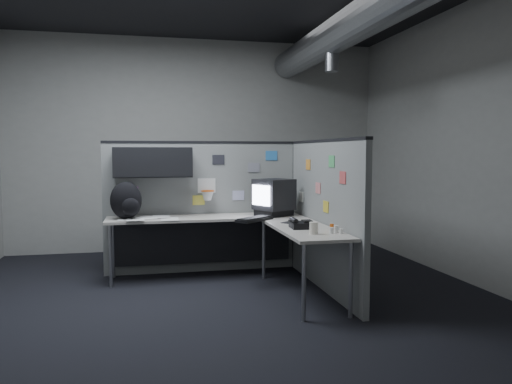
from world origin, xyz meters
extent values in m
cube|color=black|center=(0.00, 0.00, -0.01)|extent=(5.60, 5.60, 0.01)
cube|color=#9E9E99|center=(0.00, 2.80, 1.60)|extent=(5.60, 0.01, 3.20)
cube|color=#9E9E99|center=(0.00, -2.80, 1.60)|extent=(5.60, 0.01, 3.20)
cube|color=#9E9E99|center=(2.80, 0.00, 1.60)|extent=(0.01, 5.60, 3.20)
cylinder|color=slate|center=(1.40, 0.00, 2.85)|extent=(0.40, 5.49, 0.40)
cylinder|color=slate|center=(1.40, 0.80, 2.60)|extent=(0.16, 0.16, 0.30)
cube|color=gray|center=(-0.08, 1.30, 0.80)|extent=(2.43, 0.06, 1.60)
cube|color=black|center=(-0.08, 1.30, 1.61)|extent=(2.43, 0.07, 0.03)
cube|color=black|center=(1.10, 1.30, 0.80)|extent=(0.07, 0.07, 1.60)
cube|color=black|center=(-0.70, 1.10, 1.38)|extent=(0.90, 0.35, 0.35)
cube|color=black|center=(-0.70, 0.93, 1.38)|extent=(0.90, 0.02, 0.33)
cube|color=silver|center=(-0.05, 1.26, 1.08)|extent=(0.22, 0.02, 0.18)
torus|color=#D85914|center=(-0.05, 1.17, 1.02)|extent=(0.16, 0.16, 0.01)
cone|color=white|center=(-0.05, 1.17, 0.96)|extent=(0.14, 0.14, 0.11)
cube|color=#B266B2|center=(-0.95, 1.26, 1.02)|extent=(0.15, 0.01, 0.12)
cube|color=#26262D|center=(0.10, 1.26, 1.40)|extent=(0.15, 0.01, 0.12)
cube|color=silver|center=(0.35, 1.26, 0.95)|extent=(0.15, 0.01, 0.12)
cube|color=gray|center=(0.55, 1.26, 1.30)|extent=(0.15, 0.01, 0.12)
cube|color=#337FCC|center=(0.78, 1.26, 1.45)|extent=(0.15, 0.01, 0.12)
cube|color=#E5D84C|center=(-0.15, 1.26, 0.90)|extent=(0.15, 0.01, 0.12)
cube|color=gray|center=(1.10, 0.22, 0.80)|extent=(0.06, 2.23, 1.60)
cube|color=black|center=(1.10, 0.22, 1.61)|extent=(0.07, 2.23, 0.03)
cube|color=orange|center=(1.06, 0.65, 1.35)|extent=(0.01, 0.15, 0.12)
cube|color=#D87F7F|center=(1.06, 0.30, 1.10)|extent=(0.01, 0.15, 0.12)
cube|color=#4CB266|center=(1.06, -0.10, 1.40)|extent=(0.01, 0.15, 0.12)
cube|color=silver|center=(1.06, 0.90, 0.95)|extent=(0.01, 0.15, 0.12)
cube|color=#CC4C4C|center=(1.06, -0.40, 1.25)|extent=(0.01, 0.15, 0.12)
cube|color=gold|center=(1.06, 0.05, 0.92)|extent=(0.01, 0.15, 0.12)
cube|color=#BAB3A8|center=(-0.10, 0.98, 0.71)|extent=(2.30, 0.56, 0.03)
cube|color=#BAB3A8|center=(0.78, -0.07, 0.71)|extent=(0.56, 1.55, 0.03)
cube|color=black|center=(-0.10, 1.20, 0.40)|extent=(2.18, 0.02, 0.55)
cylinder|color=gray|center=(-1.18, 0.76, 0.35)|extent=(0.04, 0.04, 0.70)
cylinder|color=gray|center=(-1.18, 1.20, 0.35)|extent=(0.04, 0.04, 0.70)
cylinder|color=gray|center=(0.56, 0.76, 0.35)|extent=(0.04, 0.04, 0.70)
cylinder|color=gray|center=(0.56, -0.78, 0.35)|extent=(0.04, 0.04, 0.70)
cylinder|color=gray|center=(1.00, -0.78, 0.35)|extent=(0.04, 0.04, 0.70)
cube|color=black|center=(0.72, 0.89, 0.77)|extent=(0.48, 0.46, 0.07)
cube|color=black|center=(0.72, 0.89, 0.99)|extent=(0.52, 0.52, 0.37)
cube|color=silver|center=(0.54, 0.80, 0.99)|extent=(0.15, 0.27, 0.24)
cube|color=black|center=(0.39, 0.49, 0.75)|extent=(0.48, 0.45, 0.03)
cube|color=black|center=(0.39, 0.49, 0.77)|extent=(0.43, 0.40, 0.01)
cube|color=black|center=(0.76, 0.25, 0.73)|extent=(0.27, 0.26, 0.01)
ellipsoid|color=black|center=(0.76, 0.25, 0.76)|extent=(0.11, 0.08, 0.04)
cube|color=black|center=(0.73, -0.13, 0.76)|extent=(0.22, 0.23, 0.06)
cylinder|color=black|center=(0.66, -0.12, 0.81)|extent=(0.06, 0.21, 0.04)
cube|color=black|center=(0.79, -0.15, 0.80)|extent=(0.10, 0.13, 0.02)
cylinder|color=silver|center=(0.98, -0.47, 0.76)|extent=(0.05, 0.05, 0.07)
cylinder|color=silver|center=(0.92, -0.51, 0.76)|extent=(0.04, 0.04, 0.06)
cylinder|color=silver|center=(1.00, -0.54, 0.75)|extent=(0.04, 0.04, 0.05)
cylinder|color=#D85914|center=(0.95, -0.42, 0.77)|extent=(0.04, 0.04, 0.08)
cylinder|color=silver|center=(0.74, -0.51, 0.79)|extent=(0.11, 0.11, 0.11)
cube|color=white|center=(-0.53, 0.84, 0.73)|extent=(0.21, 0.29, 0.00)
cube|color=white|center=(-0.76, 0.98, 0.73)|extent=(0.20, 0.28, 0.00)
cube|color=white|center=(-1.00, 0.89, 0.74)|extent=(0.20, 0.28, 0.00)
cube|color=white|center=(-0.62, 1.03, 0.74)|extent=(0.20, 0.29, 0.00)
cube|color=white|center=(-0.91, 0.82, 0.74)|extent=(0.20, 0.28, 0.00)
ellipsoid|color=black|center=(-1.01, 0.94, 0.95)|extent=(0.37, 0.27, 0.43)
ellipsoid|color=black|center=(-0.95, 0.81, 0.89)|extent=(0.20, 0.12, 0.19)
camera|label=1|loc=(-0.78, -4.89, 1.49)|focal=35.00mm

